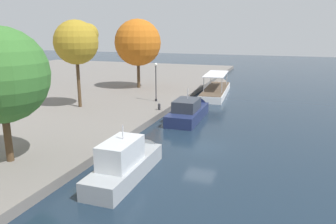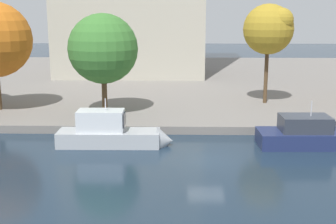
# 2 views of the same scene
# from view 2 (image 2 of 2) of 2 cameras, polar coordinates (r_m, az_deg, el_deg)

# --- Properties ---
(ground_plane) EXTENTS (220.00, 220.00, 0.00)m
(ground_plane) POSITION_cam_2_polar(r_m,az_deg,el_deg) (31.00, 4.90, -6.12)
(ground_plane) COLOR #192838
(dock_promenade) EXTENTS (120.00, 55.00, 0.68)m
(dock_promenade) POSITION_cam_2_polar(r_m,az_deg,el_deg) (63.98, 3.10, 4.08)
(dock_promenade) COLOR slate
(dock_promenade) RESTS_ON ground_plane
(motor_yacht_1) EXTENTS (8.68, 2.38, 4.35)m
(motor_yacht_1) POSITION_cam_2_polar(r_m,az_deg,el_deg) (34.18, -6.77, -2.96)
(motor_yacht_1) COLOR #9EA3A8
(motor_yacht_1) RESTS_ON ground_plane
(motor_yacht_2) EXTENTS (9.12, 3.08, 4.48)m
(motor_yacht_2) POSITION_cam_2_polar(r_m,az_deg,el_deg) (35.71, 18.75, -3.10)
(motor_yacht_2) COLOR navy
(motor_yacht_2) RESTS_ON ground_plane
(mooring_bollard_0) EXTENTS (0.31, 0.31, 0.78)m
(mooring_bollard_0) POSITION_cam_2_polar(r_m,az_deg,el_deg) (38.87, 17.11, -1.07)
(mooring_bollard_0) COLOR #2D2D33
(mooring_bollard_0) RESTS_ON dock_promenade
(tree_1) EXTENTS (6.34, 6.34, 9.13)m
(tree_1) POSITION_cam_2_polar(r_m,az_deg,el_deg) (41.46, -8.04, 7.88)
(tree_1) COLOR #4C3823
(tree_1) RESTS_ON dock_promenade
(tree_3) EXTENTS (5.02, 5.02, 10.00)m
(tree_3) POSITION_cam_2_polar(r_m,az_deg,el_deg) (46.69, 12.84, 10.29)
(tree_3) COLOR #4C3823
(tree_3) RESTS_ON dock_promenade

